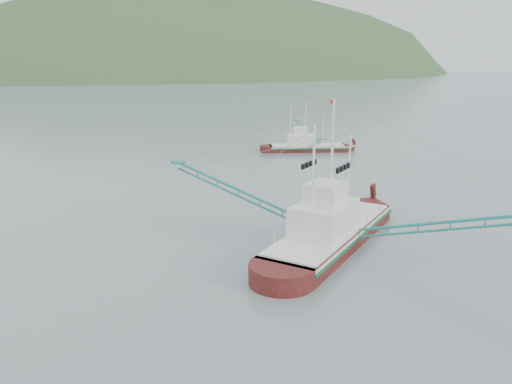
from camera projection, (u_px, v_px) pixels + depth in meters
ground at (300, 247)px, 38.99m from camera, size 1200.00×1200.00×0.00m
main_boat at (332, 214)px, 38.99m from camera, size 17.20×28.96×12.35m
bg_boat_right at (307, 140)px, 79.96m from camera, size 14.90×20.23×8.93m
headland_right at (210, 75)px, 512.56m from camera, size 684.00×432.00×306.00m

